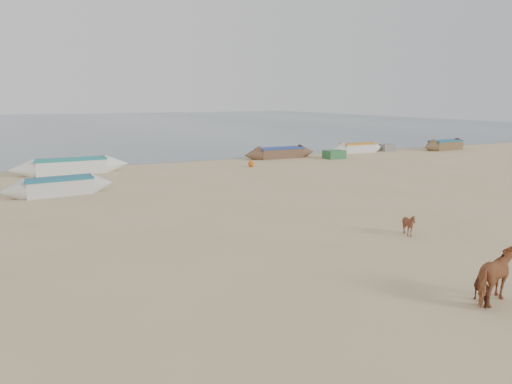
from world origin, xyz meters
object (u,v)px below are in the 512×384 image
at_px(calf_front, 409,225).
at_px(calf_right, 486,288).
at_px(cow_adult, 500,276).
at_px(near_canoe, 59,186).

relative_size(calf_front, calf_right, 1.08).
bearing_deg(calf_right, cow_adult, -106.03).
relative_size(calf_right, near_canoe, 0.14).
bearing_deg(calf_front, calf_right, -53.80).
bearing_deg(calf_front, cow_adult, -50.65).
xyz_separation_m(cow_adult, calf_right, (-0.29, 0.13, -0.30)).
bearing_deg(calf_right, near_canoe, 29.96).
xyz_separation_m(cow_adult, near_canoe, (-7.99, 18.82, -0.23)).
relative_size(cow_adult, calf_right, 2.12).
height_order(calf_front, calf_right, calf_front).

